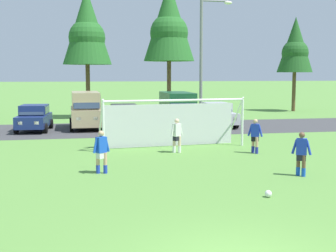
% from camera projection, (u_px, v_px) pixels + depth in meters
% --- Properties ---
extents(ground_plane, '(400.00, 400.00, 0.00)m').
position_uv_depth(ground_plane, '(139.00, 147.00, 23.72)').
color(ground_plane, '#598C3D').
extents(parking_lot_strip, '(52.00, 8.40, 0.01)m').
position_uv_depth(parking_lot_strip, '(124.00, 129.00, 31.41)').
color(parking_lot_strip, '#3D3D3F').
rests_on(parking_lot_strip, ground).
extents(soccer_ball, '(0.22, 0.22, 0.22)m').
position_uv_depth(soccer_ball, '(268.00, 194.00, 14.00)').
color(soccer_ball, white).
rests_on(soccer_ball, ground).
extents(soccer_goal, '(7.56, 2.62, 2.57)m').
position_uv_depth(soccer_goal, '(171.00, 122.00, 23.69)').
color(soccer_goal, white).
rests_on(soccer_goal, ground).
extents(player_defender_far, '(0.69, 0.44, 1.64)m').
position_uv_depth(player_defender_far, '(101.00, 152.00, 17.29)').
color(player_defender_far, tan).
rests_on(player_defender_far, ground).
extents(player_winger_left, '(0.70, 0.42, 1.64)m').
position_uv_depth(player_winger_left, '(177.00, 136.00, 21.84)').
color(player_winger_left, beige).
rests_on(player_winger_left, ground).
extents(player_winger_right, '(0.64, 0.50, 1.64)m').
position_uv_depth(player_winger_right, '(301.00, 154.00, 16.84)').
color(player_winger_right, brown).
rests_on(player_winger_right, ground).
extents(player_trailing_back, '(0.64, 0.50, 1.64)m').
position_uv_depth(player_trailing_back, '(255.00, 136.00, 21.68)').
color(player_trailing_back, tan).
rests_on(player_trailing_back, ground).
extents(parked_car_slot_far_left, '(2.29, 4.33, 1.72)m').
position_uv_depth(parked_car_slot_far_left, '(34.00, 118.00, 30.15)').
color(parked_car_slot_far_left, navy).
rests_on(parked_car_slot_far_left, ground).
extents(parked_car_slot_left, '(2.27, 4.84, 2.52)m').
position_uv_depth(parked_car_slot_left, '(86.00, 109.00, 31.41)').
color(parked_car_slot_left, tan).
rests_on(parked_car_slot_left, ground).
extents(parked_car_slot_center_left, '(2.08, 4.22, 1.72)m').
position_uv_depth(parked_car_slot_center_left, '(125.00, 117.00, 30.53)').
color(parked_car_slot_center_left, black).
rests_on(parked_car_slot_center_left, ground).
extents(parked_car_slot_center, '(2.25, 4.83, 2.52)m').
position_uv_depth(parked_car_slot_center, '(178.00, 110.00, 30.84)').
color(parked_car_slot_center, '#194C2D').
rests_on(parked_car_slot_center, ground).
extents(parked_car_slot_center_right, '(2.26, 4.31, 1.72)m').
position_uv_depth(parked_car_slot_center_right, '(217.00, 115.00, 32.52)').
color(parked_car_slot_center_right, '#B2B2BC').
rests_on(parked_car_slot_center_right, ground).
extents(tree_mid_left, '(4.10, 4.10, 10.92)m').
position_uv_depth(tree_mid_left, '(87.00, 29.00, 38.33)').
color(tree_mid_left, brown).
rests_on(tree_mid_left, ground).
extents(tree_center_back, '(4.37, 4.37, 11.66)m').
position_uv_depth(tree_center_back, '(169.00, 24.00, 39.13)').
color(tree_center_back, brown).
rests_on(tree_center_back, ground).
extents(tree_mid_right, '(3.52, 3.52, 9.38)m').
position_uv_depth(tree_mid_right, '(295.00, 47.00, 45.47)').
color(tree_mid_right, brown).
rests_on(tree_mid_right, ground).
extents(street_lamp, '(2.00, 0.32, 8.05)m').
position_uv_depth(street_lamp, '(204.00, 67.00, 26.71)').
color(street_lamp, slate).
rests_on(street_lamp, ground).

